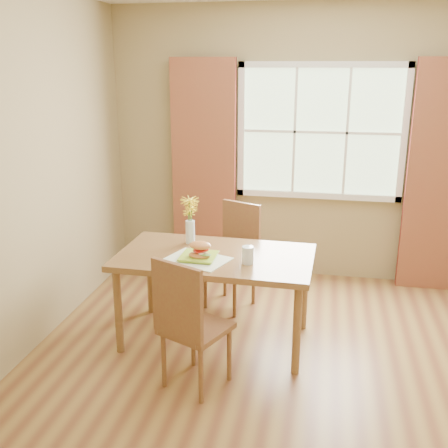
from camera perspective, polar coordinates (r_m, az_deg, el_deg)
room at (r=3.44m, az=9.74°, el=3.49°), size 4.24×3.84×2.74m
window at (r=5.26m, az=10.47°, el=9.81°), size 1.62×0.06×1.32m
curtain_left at (r=5.37m, az=-2.20°, el=5.90°), size 0.65×0.08×2.20m
curtain_right at (r=5.34m, az=22.67°, el=4.52°), size 0.65×0.08×2.20m
dining_table at (r=4.07m, az=-0.97°, el=-4.33°), size 1.52×0.88×0.73m
chair_near at (r=3.52m, az=-3.91°, el=-10.37°), size 0.53×0.53×0.95m
chair_far at (r=4.75m, az=1.17°, el=-2.89°), size 0.52×0.52×0.95m
placemat at (r=3.94m, az=-2.93°, el=-3.87°), size 0.54×0.46×0.01m
plate at (r=3.96m, az=-2.79°, el=-3.62°), size 0.27×0.27×0.01m
croissant_sandwich at (r=3.90m, az=-2.63°, el=-2.85°), size 0.18×0.13×0.13m
water_glass at (r=3.86m, az=2.61°, el=-3.44°), size 0.09×0.09×0.13m
flower_vase at (r=4.24m, az=-3.71°, el=1.05°), size 0.16×0.16×0.39m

